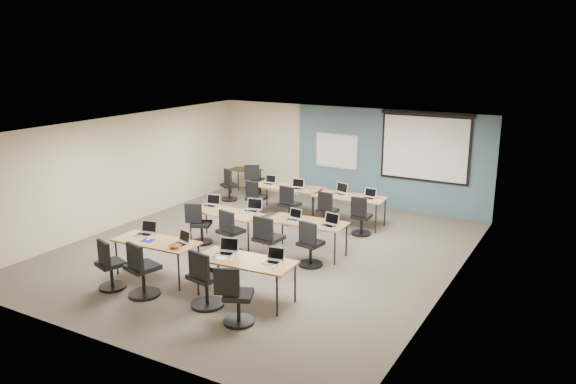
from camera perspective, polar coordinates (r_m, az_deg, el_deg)
The scene contains 58 objects.
floor at distance 12.31m, azimuth -2.61°, elevation -5.93°, with size 8.00×9.00×0.02m, color #6B6354.
ceiling at distance 11.64m, azimuth -2.76°, elevation 6.61°, with size 8.00×9.00×0.02m, color white.
wall_back at distance 15.80m, azimuth 6.05°, elevation 3.72°, with size 8.00×0.04×2.70m, color beige.
wall_front at distance 8.62m, azimuth -18.91°, elevation -6.38°, with size 8.00×0.04×2.70m, color beige.
wall_left at distance 14.39m, azimuth -16.31°, elevation 2.13°, with size 0.04×9.00×2.70m, color beige.
wall_right at distance 10.41m, azimuth 16.32°, elevation -2.57°, with size 0.04×9.00×2.70m, color beige.
blue_accent_panel at distance 15.32m, azimuth 10.30°, elevation 3.23°, with size 5.50×0.04×2.70m, color #3D5977.
whiteboard at distance 15.83m, azimuth 4.96°, elevation 4.14°, with size 1.28×0.03×0.98m.
projector_screen at distance 14.89m, azimuth 13.76°, elevation 4.81°, with size 2.40×0.10×1.82m.
training_table_front_left at distance 11.01m, azimuth -13.24°, elevation -5.09°, with size 1.68×0.70×0.73m.
training_table_front_right at distance 9.84m, azimuth -4.35°, elevation -7.13°, with size 1.76×0.73×0.73m.
training_table_mid_left at distance 12.63m, azimuth -6.33°, elevation -2.21°, with size 1.69×0.71×0.73m.
training_table_mid_right at distance 11.88m, azimuth 1.98°, elevation -3.21°, with size 1.68×0.70×0.73m.
training_table_back_left at distance 14.77m, azimuth 0.06°, elevation 0.40°, with size 1.88×0.79×0.73m.
training_table_back_right at distance 13.90m, azimuth 6.23°, elevation -0.61°, with size 1.78×0.74×0.73m.
laptop_0 at distance 11.38m, azimuth -14.21°, elevation -3.89°, with size 0.34×0.29×0.26m.
mouse_0 at distance 11.06m, azimuth -14.03°, elevation -4.70°, with size 0.06×0.09×0.03m, color white.
task_chair_0 at distance 10.77m, azimuth -17.67°, elevation -7.43°, with size 0.51×0.50×0.98m.
laptop_1 at distance 10.70m, azimuth -10.73°, elevation -4.90°, with size 0.31×0.27×0.24m.
mouse_1 at distance 10.51m, azimuth -10.99°, elevation -5.57°, with size 0.06×0.09×0.03m, color white.
task_chair_1 at distance 10.30m, azimuth -14.67°, elevation -8.05°, with size 0.57×0.57×1.04m.
laptop_2 at distance 10.11m, azimuth -6.29°, elevation -5.87°, with size 0.35×0.30×0.27m.
mouse_2 at distance 9.80m, azimuth -5.82°, elevation -6.89°, with size 0.06×0.09×0.03m, color white.
task_chair_2 at distance 9.70m, azimuth -8.43°, elevation -9.17°, with size 0.57×0.57×1.04m.
laptop_3 at distance 9.68m, azimuth -1.49°, elevation -6.78°, with size 0.32×0.27×0.24m.
mouse_3 at distance 9.46m, azimuth -1.47°, elevation -7.60°, with size 0.06×0.10×0.03m, color white.
task_chair_3 at distance 9.10m, azimuth -5.35°, elevation -10.92°, with size 0.54×0.51×0.99m.
laptop_4 at distance 13.08m, azimuth -7.81°, elevation -1.14°, with size 0.34×0.29×0.26m.
mouse_4 at distance 12.84m, azimuth -6.95°, elevation -1.67°, with size 0.06×0.09×0.03m, color white.
task_chair_4 at distance 12.73m, azimuth -8.98°, elevation -3.53°, with size 0.50×0.47×0.95m.
laptop_5 at distance 12.60m, azimuth -3.62°, elevation -1.64°, with size 0.36×0.31×0.27m.
mouse_5 at distance 12.38m, azimuth -3.75°, elevation -2.19°, with size 0.06×0.10×0.04m, color white.
task_chair_5 at distance 11.99m, azimuth -5.92°, elevation -4.46°, with size 0.53×0.53×1.01m.
laptop_6 at distance 11.94m, azimuth 0.61°, elevation -2.57°, with size 0.30×0.26×0.23m.
mouse_6 at distance 11.78m, azimuth 0.50°, elevation -3.05°, with size 0.06×0.10×0.03m, color white.
task_chair_6 at distance 11.39m, azimuth -2.10°, elevation -5.32°, with size 0.58×0.58×1.05m.
laptop_7 at distance 11.57m, azimuth 4.29°, elevation -3.15°, with size 0.34×0.29×0.26m.
mouse_7 at distance 11.46m, azimuth 4.62°, elevation -3.62°, with size 0.06×0.09×0.03m, color white.
task_chair_7 at distance 11.31m, azimuth 2.23°, elevation -5.66°, with size 0.49×0.49×0.98m.
laptop_8 at distance 15.02m, azimuth -1.92°, elevation 1.03°, with size 0.31×0.26×0.24m.
mouse_8 at distance 14.67m, azimuth -1.41°, elevation 0.52°, with size 0.06×0.10×0.04m, color white.
task_chair_8 at distance 14.64m, azimuth -3.39°, elevation -0.96°, with size 0.47×0.47×0.95m.
laptop_9 at distance 14.52m, azimuth 0.87°, elevation 0.58°, with size 0.33×0.28×0.25m.
mouse_9 at distance 14.28m, azimuth 1.94°, elevation 0.12°, with size 0.07×0.10×0.04m, color white.
task_chair_9 at distance 13.98m, azimuth 0.09°, elevation -1.62°, with size 0.50×0.50×0.99m.
laptop_10 at distance 14.07m, azimuth 5.35°, elevation 0.07°, with size 0.36×0.30×0.27m.
mouse_10 at distance 13.79m, azimuth 5.87°, elevation -0.48°, with size 0.06×0.10×0.04m, color white.
task_chair_10 at distance 13.57m, azimuth 3.98°, elevation -2.22°, with size 0.47×0.47×0.96m.
laptop_11 at distance 13.75m, azimuth 8.25°, elevation -0.40°, with size 0.31×0.27×0.24m.
mouse_11 at distance 13.50m, azimuth 9.46°, elevation -0.93°, with size 0.06×0.10×0.04m, color white.
task_chair_11 at distance 13.25m, azimuth 7.40°, elevation -2.75°, with size 0.46×0.46×0.95m.
blue_mousepad at distance 11.04m, azimuth -14.05°, elevation -4.80°, with size 0.23×0.19×0.01m, color navy.
snack_bowl at distance 10.54m, azimuth -11.38°, elevation -5.42°, with size 0.23×0.23×0.06m, color olive.
snack_plate at distance 9.92m, azimuth -6.80°, elevation -6.68°, with size 0.20×0.20×0.01m, color white.
coffee_cup at distance 9.90m, azimuth -7.55°, elevation -6.56°, with size 0.05×0.05×0.05m, color white.
utility_table at distance 16.81m, azimuth -4.35°, elevation 2.02°, with size 0.92×0.51×0.75m.
spare_chair_a at distance 16.28m, azimuth -3.16°, elevation 0.77°, with size 0.60×0.54×1.02m.
spare_chair_b at distance 16.13m, azimuth -6.01°, elevation 0.45°, with size 0.50×0.46×0.95m.
Camera 1 is at (6.16, -9.74, 4.33)m, focal length 35.00 mm.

